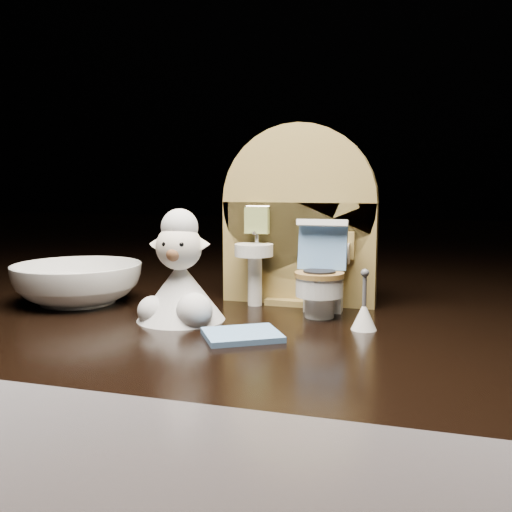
% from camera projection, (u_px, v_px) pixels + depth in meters
% --- Properties ---
extents(backdrop_panel, '(0.13, 0.05, 0.15)m').
position_uv_depth(backdrop_panel, '(297.00, 226.00, 0.48)').
color(backdrop_panel, '#A58846').
rests_on(backdrop_panel, ground).
extents(toy_toilet, '(0.04, 0.05, 0.07)m').
position_uv_depth(toy_toilet, '(321.00, 280.00, 0.44)').
color(toy_toilet, white).
rests_on(toy_toilet, ground).
extents(bath_mat, '(0.06, 0.06, 0.00)m').
position_uv_depth(bath_mat, '(242.00, 335.00, 0.38)').
color(bath_mat, '#6190C8').
rests_on(bath_mat, ground).
extents(toilet_brush, '(0.02, 0.02, 0.04)m').
position_uv_depth(toilet_brush, '(364.00, 314.00, 0.40)').
color(toilet_brush, white).
rests_on(toilet_brush, ground).
extents(plush_lamb, '(0.07, 0.07, 0.09)m').
position_uv_depth(plush_lamb, '(180.00, 281.00, 0.42)').
color(plush_lamb, silver).
rests_on(plush_lamb, ground).
extents(ceramic_bowl, '(0.11, 0.11, 0.03)m').
position_uv_depth(ceramic_bowl, '(78.00, 284.00, 0.48)').
color(ceramic_bowl, white).
rests_on(ceramic_bowl, ground).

